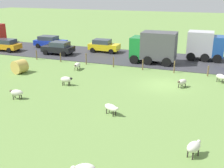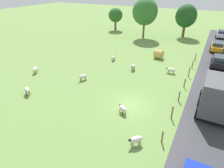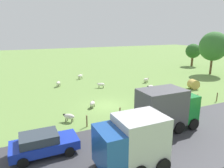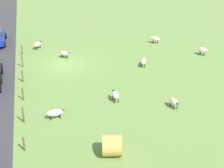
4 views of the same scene
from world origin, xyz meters
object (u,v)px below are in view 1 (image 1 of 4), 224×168
object	(u,v)px
car_6	(5,45)
sheep_6	(77,65)
sheep_1	(66,79)
car_0	(58,48)
sheep_7	(17,93)
sheep_0	(182,82)
sheep_3	(111,108)
car_5	(50,42)
sheep_5	(221,77)
truck_1	(205,45)
sheep_4	(194,147)
truck_0	(154,46)
car_2	(104,46)
hay_bale_0	(20,67)

from	to	relation	value
car_6	sheep_6	bearing A→B (deg)	-110.37
sheep_1	car_0	xyz separation A→B (m)	(10.14, 6.60, 0.34)
sheep_7	sheep_0	bearing A→B (deg)	-58.98
sheep_3	car_5	bearing A→B (deg)	41.32
sheep_3	sheep_5	xyz separation A→B (m)	(9.51, -6.88, 0.02)
truck_1	sheep_4	bearing A→B (deg)	-178.80
sheep_6	truck_0	xyz separation A→B (m)	(5.28, -6.81, 1.41)
sheep_6	truck_0	size ratio (longest dim) A/B	0.27
sheep_6	car_2	bearing A→B (deg)	2.84
truck_0	truck_1	size ratio (longest dim) A/B	1.22
sheep_4	car_0	xyz separation A→B (m)	(17.51, 17.71, 0.33)
car_0	car_2	xyz separation A→B (m)	(3.12, -4.85, 0.02)
hay_bale_0	sheep_6	bearing A→B (deg)	-58.06
sheep_3	truck_0	bearing A→B (deg)	0.57
sheep_4	truck_1	world-z (taller)	truck_1
truck_1	sheep_6	bearing A→B (deg)	125.78
sheep_7	truck_0	size ratio (longest dim) A/B	0.23
sheep_6	hay_bale_0	size ratio (longest dim) A/B	1.00
sheep_7	car_2	distance (m)	17.28
sheep_0	sheep_5	size ratio (longest dim) A/B	0.98
truck_0	car_6	bearing A→B (deg)	91.29
sheep_0	hay_bale_0	xyz separation A→B (m)	(-1.07, 15.50, 0.18)
sheep_3	hay_bale_0	xyz separation A→B (m)	(5.96, 11.73, 0.16)
car_0	car_2	size ratio (longest dim) A/B	0.99
sheep_1	sheep_3	bearing A→B (deg)	-126.69
sheep_1	sheep_7	distance (m)	4.49
sheep_4	car_6	xyz separation A→B (m)	(16.95, 25.44, 0.32)
sheep_0	hay_bale_0	distance (m)	15.54
hay_bale_0	truck_1	size ratio (longest dim) A/B	0.33
hay_bale_0	car_6	size ratio (longest dim) A/B	0.30
sheep_0	sheep_6	world-z (taller)	same
car_2	car_6	world-z (taller)	car_2
sheep_7	car_5	size ratio (longest dim) A/B	0.25
sheep_0	sheep_7	distance (m)	13.31
sheep_0	sheep_3	bearing A→B (deg)	151.80
sheep_1	truck_0	size ratio (longest dim) A/B	0.23
sheep_5	hay_bale_0	distance (m)	18.95
sheep_0	truck_1	size ratio (longest dim) A/B	0.27
truck_0	sheep_7	bearing A→B (deg)	151.90
truck_1	car_2	world-z (taller)	truck_1
sheep_3	car_6	size ratio (longest dim) A/B	0.28
sheep_6	truck_1	world-z (taller)	truck_1
sheep_4	truck_0	distance (m)	18.33
sheep_1	car_2	bearing A→B (deg)	7.53
sheep_4	hay_bale_0	world-z (taller)	hay_bale_0
truck_1	car_2	distance (m)	12.45
car_0	car_2	distance (m)	5.77
sheep_6	hay_bale_0	world-z (taller)	hay_bale_0
truck_1	car_5	distance (m)	20.55
truck_1	car_5	bearing A→B (deg)	89.90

